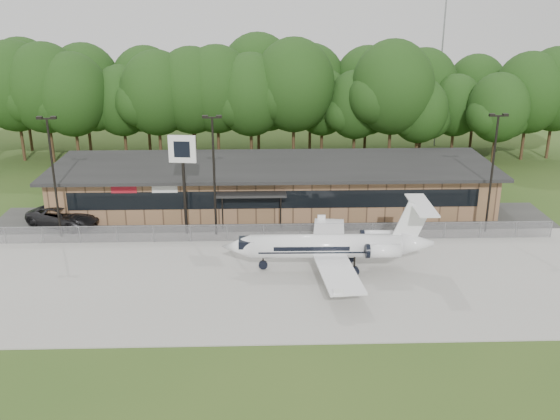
{
  "coord_description": "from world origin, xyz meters",
  "views": [
    {
      "loc": [
        -1.14,
        -32.65,
        19.6
      ],
      "look_at": [
        0.26,
        12.0,
        3.8
      ],
      "focal_mm": 40.0,
      "sensor_mm": 36.0,
      "label": 1
    }
  ],
  "objects_px": {
    "business_jet": "(334,247)",
    "suv": "(63,216)",
    "terminal": "(273,184)",
    "pole_sign": "(183,160)"
  },
  "relations": [
    {
      "from": "business_jet",
      "to": "suv",
      "type": "relative_size",
      "value": 2.42
    },
    {
      "from": "suv",
      "to": "pole_sign",
      "type": "bearing_deg",
      "value": -78.25
    },
    {
      "from": "business_jet",
      "to": "suv",
      "type": "bearing_deg",
      "value": 157.31
    },
    {
      "from": "suv",
      "to": "pole_sign",
      "type": "height_order",
      "value": "pole_sign"
    },
    {
      "from": "terminal",
      "to": "business_jet",
      "type": "xyz_separation_m",
      "value": [
        4.1,
        -14.68,
        -0.29
      ]
    },
    {
      "from": "terminal",
      "to": "suv",
      "type": "bearing_deg",
      "value": -165.46
    },
    {
      "from": "terminal",
      "to": "business_jet",
      "type": "distance_m",
      "value": 15.24
    },
    {
      "from": "terminal",
      "to": "pole_sign",
      "type": "bearing_deg",
      "value": -136.49
    },
    {
      "from": "suv",
      "to": "business_jet",
      "type": "bearing_deg",
      "value": -89.82
    },
    {
      "from": "business_jet",
      "to": "suv",
      "type": "distance_m",
      "value": 24.71
    }
  ]
}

